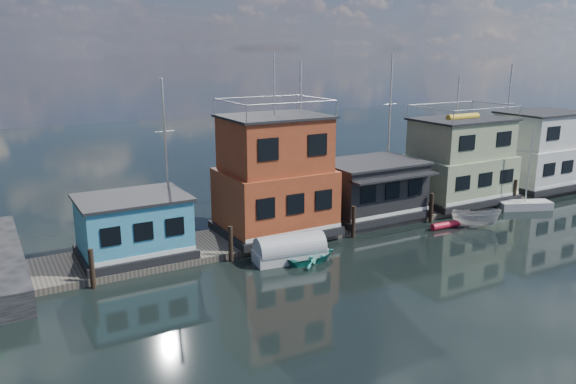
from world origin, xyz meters
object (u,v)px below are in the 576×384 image
houseboat_blue (134,226)px  tarp_runabout (290,250)px  houseboat_green (460,162)px  red_kayak (450,224)px  houseboat_dark (370,188)px  houseboat_red (275,178)px  houseboat_white (541,151)px  day_sailer (525,204)px  dinghy_teal (312,256)px  motorboat (476,218)px

houseboat_blue → tarp_runabout: houseboat_blue is taller
houseboat_green → tarp_runabout: (-18.33, -4.40, -2.89)m
houseboat_green → red_kayak: houseboat_green is taller
houseboat_dark → red_kayak: size_ratio=2.29×
houseboat_red → houseboat_green: (17.00, 0.00, -0.55)m
houseboat_dark → houseboat_green: houseboat_green is taller
houseboat_green → houseboat_blue: bearing=-180.0°
houseboat_white → tarp_runabout: houseboat_white is taller
houseboat_blue → day_sailer: 30.35m
houseboat_blue → houseboat_white: 36.52m
day_sailer → dinghy_teal: day_sailer is taller
houseboat_green → tarp_runabout: bearing=-166.5°
houseboat_green → red_kayak: bearing=-139.4°
houseboat_blue → dinghy_teal: (9.25, -5.18, -1.86)m
motorboat → dinghy_teal: motorboat is taller
day_sailer → red_kayak: 8.71m
red_kayak → houseboat_dark: bearing=133.5°
tarp_runabout → dinghy_teal: (1.08, -0.78, -0.31)m
houseboat_green → motorboat: (-3.45, -5.20, -2.88)m
houseboat_red → day_sailer: houseboat_red is taller
houseboat_dark → dinghy_teal: size_ratio=2.20×
houseboat_dark → houseboat_green: 9.07m
houseboat_blue → red_kayak: size_ratio=1.98×
tarp_runabout → motorboat: size_ratio=1.30×
houseboat_white → tarp_runabout: 28.81m
houseboat_green → houseboat_white: (10.00, -0.00, -0.01)m
red_kayak → motorboat: motorboat is taller
houseboat_green → tarp_runabout: size_ratio=1.85×
houseboat_green → red_kayak: (-5.14, -4.41, -3.31)m
houseboat_dark → houseboat_white: size_ratio=0.88×
houseboat_red → motorboat: size_ratio=3.40×
houseboat_blue → red_kayak: bearing=-11.7°
day_sailer → houseboat_red: bearing=-167.3°
houseboat_green → day_sailer: size_ratio=1.30×
tarp_runabout → dinghy_teal: size_ratio=1.35×
houseboat_dark → tarp_runabout: houseboat_dark is taller
red_kayak → dinghy_teal: (-12.11, -0.77, 0.11)m
red_kayak → dinghy_teal: size_ratio=0.96×
red_kayak → dinghy_teal: dinghy_teal is taller
houseboat_white → dinghy_teal: bearing=-169.2°
day_sailer → houseboat_blue: bearing=-164.0°
dinghy_teal → houseboat_red: bearing=-7.3°
houseboat_red → houseboat_blue: bearing=-180.0°
day_sailer → dinghy_teal: (-20.80, -1.35, -0.05)m
day_sailer → houseboat_white: bearing=54.1°
houseboat_blue → houseboat_red: houseboat_red is taller
houseboat_red → houseboat_dark: houseboat_red is taller
houseboat_dark → motorboat: 7.79m
houseboat_red → houseboat_dark: size_ratio=1.60×
day_sailer → motorboat: bearing=-145.7°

